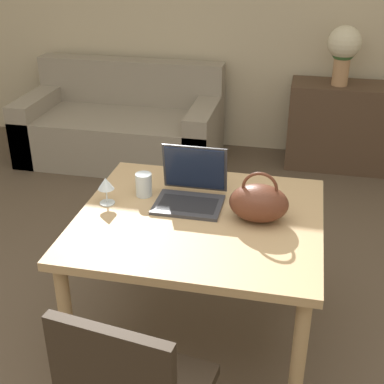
{
  "coord_description": "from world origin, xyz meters",
  "views": [
    {
      "loc": [
        0.45,
        -1.5,
        1.95
      ],
      "look_at": [
        0.0,
        0.57,
        0.87
      ],
      "focal_mm": 50.0,
      "sensor_mm": 36.0,
      "label": 1
    }
  ],
  "objects_px": {
    "drinking_glass": "(144,185)",
    "handbag": "(259,202)",
    "laptop": "(191,187)",
    "flower_vase": "(344,48)",
    "wine_glass": "(106,185)",
    "couch": "(123,127)"
  },
  "relations": [
    {
      "from": "drinking_glass",
      "to": "handbag",
      "type": "bearing_deg",
      "value": -12.02
    },
    {
      "from": "laptop",
      "to": "handbag",
      "type": "relative_size",
      "value": 1.19
    },
    {
      "from": "flower_vase",
      "to": "drinking_glass",
      "type": "bearing_deg",
      "value": -113.91
    },
    {
      "from": "wine_glass",
      "to": "couch",
      "type": "bearing_deg",
      "value": 107.69
    },
    {
      "from": "couch",
      "to": "flower_vase",
      "type": "distance_m",
      "value": 1.99
    },
    {
      "from": "laptop",
      "to": "wine_glass",
      "type": "height_order",
      "value": "laptop"
    },
    {
      "from": "couch",
      "to": "wine_glass",
      "type": "height_order",
      "value": "wine_glass"
    },
    {
      "from": "handbag",
      "to": "wine_glass",
      "type": "bearing_deg",
      "value": 179.85
    },
    {
      "from": "couch",
      "to": "drinking_glass",
      "type": "relative_size",
      "value": 15.0
    },
    {
      "from": "flower_vase",
      "to": "laptop",
      "type": "bearing_deg",
      "value": -108.66
    },
    {
      "from": "laptop",
      "to": "wine_glass",
      "type": "distance_m",
      "value": 0.4
    },
    {
      "from": "wine_glass",
      "to": "flower_vase",
      "type": "bearing_deg",
      "value": 64.21
    },
    {
      "from": "couch",
      "to": "wine_glass",
      "type": "bearing_deg",
      "value": -72.31
    },
    {
      "from": "drinking_glass",
      "to": "handbag",
      "type": "xyz_separation_m",
      "value": [
        0.57,
        -0.12,
        0.03
      ]
    },
    {
      "from": "laptop",
      "to": "wine_glass",
      "type": "relative_size",
      "value": 2.34
    },
    {
      "from": "couch",
      "to": "handbag",
      "type": "xyz_separation_m",
      "value": [
        1.42,
        -2.2,
        0.55
      ]
    },
    {
      "from": "handbag",
      "to": "flower_vase",
      "type": "distance_m",
      "value": 2.4
    },
    {
      "from": "wine_glass",
      "to": "drinking_glass",
      "type": "bearing_deg",
      "value": 39.02
    },
    {
      "from": "laptop",
      "to": "flower_vase",
      "type": "distance_m",
      "value": 2.36
    },
    {
      "from": "wine_glass",
      "to": "flower_vase",
      "type": "relative_size",
      "value": 0.28
    },
    {
      "from": "couch",
      "to": "drinking_glass",
      "type": "height_order",
      "value": "drinking_glass"
    },
    {
      "from": "drinking_glass",
      "to": "laptop",
      "type": "bearing_deg",
      "value": 0.34
    }
  ]
}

